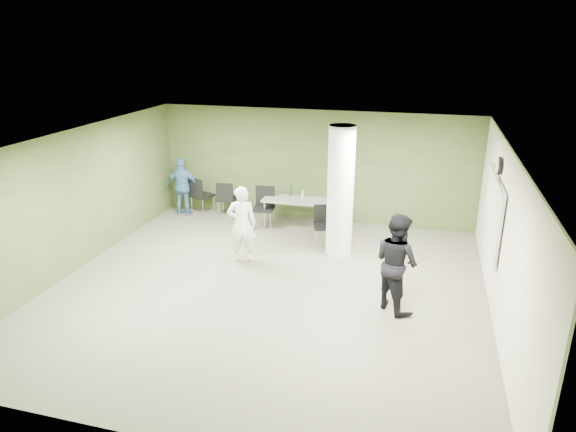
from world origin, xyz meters
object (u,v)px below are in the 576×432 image
(man_blue, at_px, (183,187))
(chair_back_left, at_px, (200,193))
(folding_table, at_px, (296,201))
(woman_white, at_px, (242,224))
(man_black, at_px, (396,262))

(man_blue, bearing_deg, chair_back_left, -166.03)
(folding_table, height_order, woman_white, woman_white)
(chair_back_left, bearing_deg, man_black, 165.97)
(chair_back_left, bearing_deg, folding_table, -166.64)
(folding_table, bearing_deg, man_blue, 176.80)
(folding_table, xyz_separation_m, man_black, (2.63, -3.33, 0.18))
(chair_back_left, xyz_separation_m, man_blue, (-0.39, -0.16, 0.19))
(chair_back_left, xyz_separation_m, man_black, (5.33, -3.67, 0.29))
(chair_back_left, distance_m, man_blue, 0.46)
(man_blue, bearing_deg, man_black, 139.84)
(folding_table, distance_m, man_black, 4.25)
(folding_table, bearing_deg, chair_back_left, 172.90)
(man_black, height_order, man_blue, man_black)
(folding_table, distance_m, chair_back_left, 2.72)
(chair_back_left, relative_size, man_black, 0.57)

